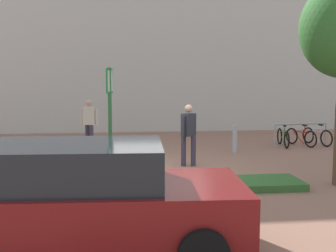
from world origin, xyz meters
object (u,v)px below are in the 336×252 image
Objects in this scene: bike_at_sign at (113,173)px; bike_rack_cluster at (300,136)px; person_suited_dark at (189,131)px; parking_sign_post at (110,112)px; bollard_steel at (235,139)px; car_maroon_wagon at (86,199)px; person_shirt_white at (89,121)px.

bike_rack_cluster is at bearing 38.17° from bike_at_sign.
person_suited_dark is at bearing 47.20° from bike_at_sign.
parking_sign_post is 2.95× the size of bollard_steel.
bike_rack_cluster is 1.22× the size of person_suited_dark.
bike_at_sign is 3.41m from car_maroon_wagon.
person_shirt_white is 8.76m from car_maroon_wagon.
parking_sign_post is 3.32m from car_maroon_wagon.
parking_sign_post is 8.75m from bike_rack_cluster.
parking_sign_post is 5.69m from person_shirt_white.
bollard_steel is 5.00m from person_shirt_white.
bike_rack_cluster is 11.08m from car_maroon_wagon.
bike_at_sign is 5.48m from person_shirt_white.
bollard_steel is at bearing -14.43° from person_shirt_white.
bike_at_sign is 5.69m from bollard_steel.
car_maroon_wagon reaches higher than bike_at_sign.
bike_at_sign is 8.47m from bike_rack_cluster.
bike_rack_cluster is (6.71, 5.44, -1.38)m from parking_sign_post.
bollard_steel is at bearing -158.21° from bike_rack_cluster.
parking_sign_post is at bearing -102.23° from bike_at_sign.
parking_sign_post reaches higher than bollard_steel.
bike_at_sign is at bearing 84.69° from car_maroon_wagon.
bike_at_sign is 1.68× the size of bollard_steel.
person_suited_dark is (-4.62, -3.03, 0.63)m from bike_rack_cluster.
car_maroon_wagon is at bearing -119.34° from bollard_steel.
car_maroon_wagon is at bearing -129.03° from bike_rack_cluster.
person_suited_dark is at bearing -134.00° from bollard_steel.
car_maroon_wagon is (-2.35, -5.57, -0.23)m from person_suited_dark.
person_suited_dark is at bearing -47.03° from person_shirt_white.
parking_sign_post is 1.54× the size of person_shirt_white.
parking_sign_post reaches higher than car_maroon_wagon.
person_shirt_white is at bearing 93.90° from car_maroon_wagon.
car_maroon_wagon is (-0.31, -3.37, 0.41)m from bike_at_sign.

